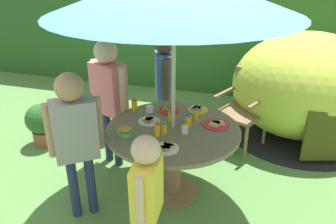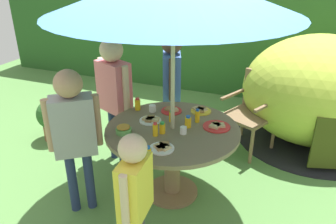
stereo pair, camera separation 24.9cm
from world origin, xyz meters
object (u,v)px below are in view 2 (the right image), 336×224
juice_bottle_far_left (155,130)px  juice_bottle_back_edge (148,154)px  snack_bowl (124,129)px  plate_center_front (151,120)px  wooden_chair (254,108)px  juice_bottle_far_right (162,128)px  child_in_blue_shirt (172,76)px  cup_near (183,130)px  child_in_pink_shirt (114,87)px  juice_bottle_near_left (172,116)px  child_in_grey_shirt (74,126)px  juice_bottle_spot_a (188,122)px  plate_center_back (162,147)px  juice_bottle_mid_left (138,104)px  plate_near_right (171,110)px  plate_front_edge (217,126)px  juice_bottle_spot_b (197,116)px  dome_tent (318,91)px  cup_far (152,108)px  plate_mid_right (201,110)px  garden_table (172,143)px  child_in_yellow_shirt (135,188)px

juice_bottle_far_left → juice_bottle_back_edge: juice_bottle_far_left is taller
snack_bowl → plate_center_front: size_ratio=0.67×
wooden_chair → juice_bottle_far_right: size_ratio=8.55×
child_in_blue_shirt → plate_center_front: 0.86m
cup_near → child_in_pink_shirt: bearing=156.7°
juice_bottle_far_left → child_in_pink_shirt: bearing=143.5°
juice_bottle_near_left → juice_bottle_far_left: bearing=-95.9°
child_in_grey_shirt → juice_bottle_spot_a: child_in_grey_shirt is taller
plate_center_back → juice_bottle_mid_left: (-0.52, 0.61, 0.05)m
plate_near_right → juice_bottle_far_right: 0.47m
plate_front_edge → juice_bottle_spot_b: size_ratio=1.89×
child_in_grey_shirt → plate_center_front: bearing=15.8°
dome_tent → juice_bottle_far_left: (-1.34, -1.86, 0.12)m
child_in_pink_shirt → cup_far: bearing=14.6°
juice_bottle_far_right → cup_far: 0.47m
child_in_blue_shirt → plate_near_right: (0.21, -0.56, -0.15)m
plate_mid_right → cup_far: cup_far is taller
plate_front_edge → child_in_pink_shirt: bearing=171.9°
child_in_grey_shirt → plate_near_right: 1.02m
garden_table → child_in_grey_shirt: (-0.69, -0.51, 0.30)m
plate_center_front → juice_bottle_mid_left: juice_bottle_mid_left is taller
child_in_pink_shirt → snack_bowl: bearing=-31.0°
snack_bowl → juice_bottle_far_left: juice_bottle_far_left is taller
juice_bottle_far_left → juice_bottle_spot_a: 0.33m
child_in_pink_shirt → child_in_yellow_shirt: (0.86, -1.23, -0.18)m
child_in_blue_shirt → cup_far: size_ratio=20.02×
child_in_pink_shirt → juice_bottle_spot_a: size_ratio=12.31×
child_in_grey_shirt → child_in_yellow_shirt: 0.86m
cup_far → snack_bowl: bearing=-95.9°
child_in_grey_shirt → cup_near: 0.93m
child_in_blue_shirt → juice_bottle_far_right: size_ratio=12.86×
plate_center_front → juice_bottle_far_right: bearing=-42.5°
juice_bottle_mid_left → juice_bottle_back_edge: size_ratio=1.06×
child_in_pink_shirt → juice_bottle_mid_left: (0.31, -0.09, -0.12)m
garden_table → juice_bottle_far_right: bearing=-113.6°
juice_bottle_spot_a → garden_table: bearing=-148.3°
child_in_blue_shirt → juice_bottle_back_edge: child_in_blue_shirt is taller
cup_far → child_in_blue_shirt: bearing=93.4°
wooden_chair → child_in_grey_shirt: bearing=-100.9°
snack_bowl → juice_bottle_spot_b: 0.70m
plate_center_front → juice_bottle_back_edge: juice_bottle_back_edge is taller
child_in_grey_shirt → plate_mid_right: size_ratio=6.58×
child_in_pink_shirt → plate_mid_right: bearing=29.7°
plate_center_back → plate_mid_right: size_ratio=1.01×
plate_front_edge → plate_near_right: size_ratio=1.19×
plate_center_front → child_in_blue_shirt: bearing=97.3°
plate_near_right → juice_bottle_mid_left: (-0.33, -0.09, 0.05)m
garden_table → plate_near_right: 0.41m
plate_center_front → juice_bottle_far_left: (0.16, -0.24, 0.05)m
snack_bowl → plate_front_edge: snack_bowl is taller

